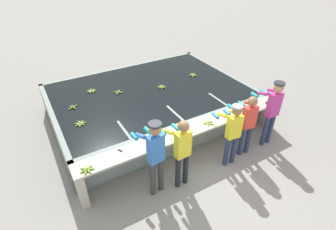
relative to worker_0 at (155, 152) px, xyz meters
name	(u,v)px	position (x,y,z in m)	size (l,w,h in m)	color
ground_plane	(196,162)	(1.21, 0.27, -1.09)	(80.00, 80.00, 0.00)	gray
wash_tank	(150,103)	(1.21, 2.66, -0.66)	(5.44, 3.91, 0.87)	gray
work_ledge	(192,136)	(1.21, 0.49, -0.45)	(5.44, 0.45, 0.87)	#B7B2A3
worker_0	(155,152)	(0.00, 0.00, 0.00)	(0.46, 0.75, 1.76)	#38383D
worker_1	(182,148)	(0.55, -0.09, -0.08)	(0.43, 0.72, 1.67)	#1E2328
worker_2	(233,130)	(1.88, -0.10, -0.12)	(0.45, 0.73, 1.61)	navy
worker_3	(247,121)	(2.43, 0.00, -0.13)	(0.45, 0.72, 1.60)	navy
worker_4	(272,107)	(3.19, -0.02, 0.00)	(0.42, 0.73, 1.77)	navy
banana_bunch_floating_0	(73,107)	(-0.92, 2.77, -0.20)	(0.27, 0.27, 0.08)	#75A333
banana_bunch_floating_1	(118,92)	(0.37, 2.95, -0.20)	(0.24, 0.24, 0.08)	#93BC3D
banana_bunch_floating_2	(80,124)	(-0.95, 1.95, -0.20)	(0.28, 0.28, 0.08)	#8CB738
banana_bunch_floating_3	(162,87)	(1.60, 2.61, -0.20)	(0.28, 0.28, 0.08)	#75A333
banana_bunch_floating_4	(91,91)	(-0.25, 3.40, -0.20)	(0.28, 0.28, 0.08)	#9EC642
banana_bunch_floating_5	(193,75)	(2.85, 2.82, -0.20)	(0.28, 0.27, 0.08)	#9EC642
banana_bunch_ledge_0	(87,170)	(-1.23, 0.40, -0.20)	(0.28, 0.28, 0.08)	#7FAD33
banana_bunch_ledge_1	(208,123)	(1.64, 0.46, -0.20)	(0.28, 0.27, 0.08)	#93BC3D
banana_bunch_ledge_2	(244,108)	(2.84, 0.52, -0.20)	(0.28, 0.28, 0.08)	#93BC3D
knife_0	(267,102)	(3.61, 0.47, -0.21)	(0.31, 0.21, 0.02)	silver
knife_1	(123,152)	(-0.46, 0.54, -0.21)	(0.19, 0.32, 0.02)	silver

